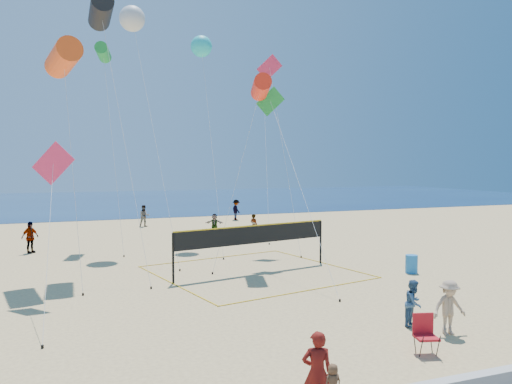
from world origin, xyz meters
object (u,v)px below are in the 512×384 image
object	(u,v)px
woman	(317,373)
camp_chair	(425,331)
trash_barrel	(411,264)
volleyball_net	(254,240)

from	to	relation	value
woman	camp_chair	distance (m)	4.80
trash_barrel	volleyball_net	world-z (taller)	volleyball_net
camp_chair	trash_barrel	size ratio (longest dim) A/B	1.40
woman	camp_chair	world-z (taller)	woman
woman	volleyball_net	world-z (taller)	volleyball_net
trash_barrel	volleyball_net	size ratio (longest dim) A/B	0.08
camp_chair	volleyball_net	distance (m)	11.51
volleyball_net	trash_barrel	bearing A→B (deg)	-34.20
woman	camp_chair	bearing A→B (deg)	-138.33
trash_barrel	camp_chair	bearing A→B (deg)	-126.11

